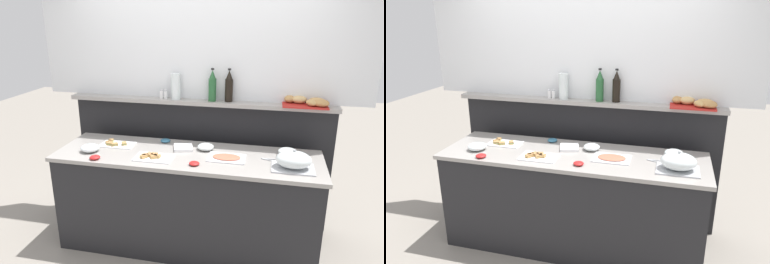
% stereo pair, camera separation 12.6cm
% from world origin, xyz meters
% --- Properties ---
extents(ground_plane, '(12.00, 12.00, 0.00)m').
position_xyz_m(ground_plane, '(0.00, 0.60, 0.00)').
color(ground_plane, gray).
extents(buffet_counter, '(2.37, 0.71, 0.93)m').
position_xyz_m(buffet_counter, '(0.00, 0.00, 0.47)').
color(buffet_counter, black).
rests_on(buffet_counter, ground_plane).
extents(back_ledge_unit, '(2.64, 0.22, 1.32)m').
position_xyz_m(back_ledge_unit, '(0.00, 0.53, 0.69)').
color(back_ledge_unit, black).
rests_on(back_ledge_unit, ground_plane).
extents(upper_wall_panel, '(3.24, 0.08, 1.28)m').
position_xyz_m(upper_wall_panel, '(0.00, 0.56, 1.96)').
color(upper_wall_panel, silver).
rests_on(upper_wall_panel, back_ledge_unit).
extents(sandwich_platter_front, '(0.32, 0.19, 0.04)m').
position_xyz_m(sandwich_platter_front, '(-0.71, 0.08, 0.95)').
color(sandwich_platter_front, white).
rests_on(sandwich_platter_front, buffet_counter).
extents(sandwich_platter_rear, '(0.33, 0.21, 0.04)m').
position_xyz_m(sandwich_platter_rear, '(-0.27, -0.16, 0.95)').
color(sandwich_platter_rear, white).
rests_on(sandwich_platter_rear, buffet_counter).
extents(cold_cuts_platter, '(0.32, 0.23, 0.02)m').
position_xyz_m(cold_cuts_platter, '(0.36, -0.03, 0.94)').
color(cold_cuts_platter, silver).
rests_on(cold_cuts_platter, buffet_counter).
extents(serving_cloche, '(0.34, 0.24, 0.17)m').
position_xyz_m(serving_cloche, '(0.91, -0.12, 1.01)').
color(serving_cloche, '#B7BABF').
rests_on(serving_cloche, buffet_counter).
extents(glass_bowl_large, '(0.15, 0.15, 0.06)m').
position_xyz_m(glass_bowl_large, '(0.14, 0.14, 0.96)').
color(glass_bowl_large, silver).
rests_on(glass_bowl_large, buffet_counter).
extents(glass_bowl_medium, '(0.17, 0.17, 0.07)m').
position_xyz_m(glass_bowl_medium, '(-0.87, -0.13, 0.97)').
color(glass_bowl_medium, silver).
rests_on(glass_bowl_medium, buffet_counter).
extents(glass_bowl_small, '(0.17, 0.17, 0.07)m').
position_xyz_m(glass_bowl_small, '(0.87, 0.17, 0.96)').
color(glass_bowl_small, silver).
rests_on(glass_bowl_small, buffet_counter).
extents(condiment_bowl_red, '(0.09, 0.09, 0.03)m').
position_xyz_m(condiment_bowl_red, '(-0.75, -0.28, 0.95)').
color(condiment_bowl_red, red).
rests_on(condiment_bowl_red, buffet_counter).
extents(condiment_bowl_cream, '(0.09, 0.09, 0.03)m').
position_xyz_m(condiment_bowl_cream, '(0.11, -0.22, 0.95)').
color(condiment_bowl_cream, red).
rests_on(condiment_bowl_cream, buffet_counter).
extents(condiment_bowl_dark, '(0.09, 0.09, 0.03)m').
position_xyz_m(condiment_bowl_dark, '(-0.28, 0.26, 0.95)').
color(condiment_bowl_dark, teal).
rests_on(condiment_bowl_dark, buffet_counter).
extents(serving_tongs, '(0.19, 0.08, 0.01)m').
position_xyz_m(serving_tongs, '(0.74, 0.02, 0.94)').
color(serving_tongs, '#B7BABF').
rests_on(serving_tongs, buffet_counter).
extents(napkin_stack, '(0.21, 0.21, 0.03)m').
position_xyz_m(napkin_stack, '(-0.06, 0.12, 0.95)').
color(napkin_stack, white).
rests_on(napkin_stack, buffet_counter).
extents(wine_bottle_dark, '(0.08, 0.08, 0.32)m').
position_xyz_m(wine_bottle_dark, '(0.30, 0.47, 1.46)').
color(wine_bottle_dark, black).
rests_on(wine_bottle_dark, back_ledge_unit).
extents(wine_bottle_green, '(0.08, 0.08, 0.32)m').
position_xyz_m(wine_bottle_green, '(0.14, 0.46, 1.46)').
color(wine_bottle_green, '#23562D').
rests_on(wine_bottle_green, back_ledge_unit).
extents(salt_shaker, '(0.03, 0.03, 0.09)m').
position_xyz_m(salt_shaker, '(-0.37, 0.46, 1.36)').
color(salt_shaker, white).
rests_on(salt_shaker, back_ledge_unit).
extents(pepper_shaker, '(0.03, 0.03, 0.09)m').
position_xyz_m(pepper_shaker, '(-0.32, 0.46, 1.36)').
color(pepper_shaker, white).
rests_on(pepper_shaker, back_ledge_unit).
extents(bread_basket, '(0.42, 0.27, 0.08)m').
position_xyz_m(bread_basket, '(1.03, 0.45, 1.36)').
color(bread_basket, '#B2231E').
rests_on(bread_basket, back_ledge_unit).
extents(water_carafe, '(0.09, 0.09, 0.25)m').
position_xyz_m(water_carafe, '(-0.22, 0.46, 1.45)').
color(water_carafe, silver).
rests_on(water_carafe, back_ledge_unit).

